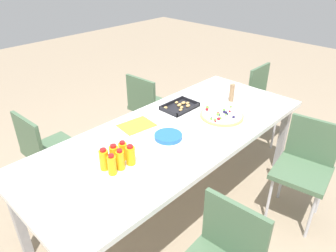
% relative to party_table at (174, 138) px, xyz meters
% --- Properties ---
extents(ground_plane, '(12.00, 12.00, 0.00)m').
position_rel_party_table_xyz_m(ground_plane, '(0.00, 0.00, -0.67)').
color(ground_plane, gray).
extents(party_table, '(2.40, 0.97, 0.73)m').
position_rel_party_table_xyz_m(party_table, '(0.00, 0.00, 0.00)').
color(party_table, white).
rests_on(party_table, ground_plane).
extents(chair_far_left, '(0.42, 0.42, 0.83)m').
position_rel_party_table_xyz_m(chair_far_left, '(-0.66, 0.85, -0.17)').
color(chair_far_left, '#4C6B4C').
rests_on(chair_far_left, ground_plane).
extents(chair_far_right, '(0.43, 0.43, 0.83)m').
position_rel_party_table_xyz_m(chair_far_right, '(0.52, 0.84, -0.17)').
color(chair_far_right, '#4C6B4C').
rests_on(chair_far_right, ground_plane).
extents(chair_end, '(0.40, 0.40, 0.83)m').
position_rel_party_table_xyz_m(chair_end, '(1.55, 0.03, -0.17)').
color(chair_end, '#4C6B4C').
rests_on(chair_end, ground_plane).
extents(chair_near_right, '(0.45, 0.45, 0.83)m').
position_rel_party_table_xyz_m(chair_near_right, '(0.64, -0.81, -0.17)').
color(chair_near_right, '#4C6B4C').
rests_on(chair_near_right, ground_plane).
extents(juice_bottle_0, '(0.05, 0.05, 0.14)m').
position_rel_party_table_xyz_m(juice_bottle_0, '(-0.64, -0.08, 0.12)').
color(juice_bottle_0, '#F9AD14').
rests_on(juice_bottle_0, party_table).
extents(juice_bottle_1, '(0.05, 0.05, 0.15)m').
position_rel_party_table_xyz_m(juice_bottle_1, '(-0.58, -0.07, 0.12)').
color(juice_bottle_1, '#FAAD14').
rests_on(juice_bottle_1, party_table).
extents(juice_bottle_2, '(0.06, 0.06, 0.14)m').
position_rel_party_table_xyz_m(juice_bottle_2, '(-0.50, -0.08, 0.12)').
color(juice_bottle_2, '#F9AC14').
rests_on(juice_bottle_2, party_table).
extents(juice_bottle_3, '(0.06, 0.06, 0.15)m').
position_rel_party_table_xyz_m(juice_bottle_3, '(-0.65, -0.00, 0.13)').
color(juice_bottle_3, '#F9AC14').
rests_on(juice_bottle_3, party_table).
extents(juice_bottle_4, '(0.06, 0.06, 0.15)m').
position_rel_party_table_xyz_m(juice_bottle_4, '(-0.58, -0.01, 0.13)').
color(juice_bottle_4, '#F9AD14').
rests_on(juice_bottle_4, party_table).
extents(juice_bottle_5, '(0.06, 0.06, 0.13)m').
position_rel_party_table_xyz_m(juice_bottle_5, '(-0.50, -0.00, 0.12)').
color(juice_bottle_5, '#FAAF14').
rests_on(juice_bottle_5, party_table).
extents(fruit_pizza, '(0.36, 0.36, 0.05)m').
position_rel_party_table_xyz_m(fruit_pizza, '(0.45, -0.12, 0.07)').
color(fruit_pizza, tan).
rests_on(fruit_pizza, party_table).
extents(snack_tray, '(0.31, 0.21, 0.03)m').
position_rel_party_table_xyz_m(snack_tray, '(0.34, 0.24, 0.07)').
color(snack_tray, black).
rests_on(snack_tray, party_table).
extents(plate_stack, '(0.21, 0.21, 0.03)m').
position_rel_party_table_xyz_m(plate_stack, '(-0.10, -0.04, 0.07)').
color(plate_stack, blue).
rests_on(plate_stack, party_table).
extents(napkin_stack, '(0.15, 0.15, 0.01)m').
position_rel_party_table_xyz_m(napkin_stack, '(-0.73, 0.15, 0.06)').
color(napkin_stack, white).
rests_on(napkin_stack, party_table).
extents(cardboard_tube, '(0.04, 0.04, 0.16)m').
position_rel_party_table_xyz_m(cardboard_tube, '(0.77, -0.01, 0.14)').
color(cardboard_tube, '#9E7A56').
rests_on(cardboard_tube, party_table).
extents(paper_folder, '(0.28, 0.23, 0.01)m').
position_rel_party_table_xyz_m(paper_folder, '(-0.14, 0.27, 0.06)').
color(paper_folder, yellow).
rests_on(paper_folder, party_table).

